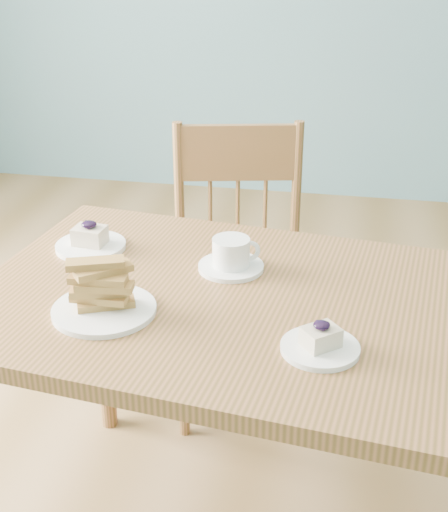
# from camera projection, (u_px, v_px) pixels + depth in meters

# --- Properties ---
(dining_table) EXTENTS (1.46, 0.95, 0.74)m
(dining_table) POSITION_uv_depth(u_px,v_px,m) (280.00, 333.00, 1.58)
(dining_table) COLOR #9B603A
(dining_table) RESTS_ON ground
(dining_chair) EXTENTS (0.50, 0.48, 0.92)m
(dining_chair) POSITION_uv_depth(u_px,v_px,m) (239.00, 271.00, 2.28)
(dining_chair) COLOR #9B603A
(dining_chair) RESTS_ON ground
(cheesecake_plate_near) EXTENTS (0.15, 0.15, 0.06)m
(cheesecake_plate_near) POSITION_uv_depth(u_px,v_px,m) (320.00, 343.00, 1.37)
(cheesecake_plate_near) COLOR white
(cheesecake_plate_near) RESTS_ON dining_table
(cheesecake_plate_far) EXTENTS (0.18, 0.18, 0.07)m
(cheesecake_plate_far) POSITION_uv_depth(u_px,v_px,m) (90.00, 242.00, 1.79)
(cheesecake_plate_far) COLOR white
(cheesecake_plate_far) RESTS_ON dining_table
(coffee_cup) EXTENTS (0.16, 0.16, 0.08)m
(coffee_cup) POSITION_uv_depth(u_px,v_px,m) (232.00, 256.00, 1.68)
(coffee_cup) COLOR white
(coffee_cup) RESTS_ON dining_table
(biscotti_plate) EXTENTS (0.22, 0.22, 0.12)m
(biscotti_plate) POSITION_uv_depth(u_px,v_px,m) (103.00, 296.00, 1.50)
(biscotti_plate) COLOR white
(biscotti_plate) RESTS_ON dining_table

